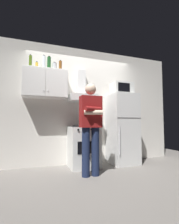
# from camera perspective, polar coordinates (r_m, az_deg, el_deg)

# --- Properties ---
(ground_plane) EXTENTS (7.00, 7.00, 0.00)m
(ground_plane) POSITION_cam_1_polar(r_m,az_deg,el_deg) (3.40, 0.00, -19.70)
(ground_plane) COLOR slate
(back_wall_tiled) EXTENTS (4.80, 0.10, 2.70)m
(back_wall_tiled) POSITION_cam_1_polar(r_m,az_deg,el_deg) (3.87, -2.92, 2.39)
(back_wall_tiled) COLOR silver
(back_wall_tiled) RESTS_ON ground_plane
(upper_cabinet) EXTENTS (0.90, 0.37, 0.60)m
(upper_cabinet) POSITION_cam_1_polar(r_m,az_deg,el_deg) (3.57, -15.24, 9.57)
(upper_cabinet) COLOR white
(stove_oven) EXTENTS (0.60, 0.62, 0.87)m
(stove_oven) POSITION_cam_1_polar(r_m,az_deg,el_deg) (3.53, -2.14, -11.94)
(stove_oven) COLOR white
(stove_oven) RESTS_ON ground_plane
(range_hood) EXTENTS (0.60, 0.44, 0.75)m
(range_hood) POSITION_cam_1_polar(r_m,az_deg,el_deg) (3.68, -2.67, 6.61)
(range_hood) COLOR white
(refrigerator) EXTENTS (0.60, 0.62, 1.60)m
(refrigerator) POSITION_cam_1_polar(r_m,az_deg,el_deg) (3.89, 11.46, -5.69)
(refrigerator) COLOR silver
(refrigerator) RESTS_ON ground_plane
(microwave) EXTENTS (0.48, 0.37, 0.28)m
(microwave) POSITION_cam_1_polar(r_m,az_deg,el_deg) (3.98, 11.14, 7.97)
(microwave) COLOR silver
(microwave) RESTS_ON refrigerator
(person_standing) EXTENTS (0.38, 0.33, 1.64)m
(person_standing) POSITION_cam_1_polar(r_m,az_deg,el_deg) (2.91, 0.44, -4.42)
(person_standing) COLOR #192342
(person_standing) RESTS_ON ground_plane
(cooking_pot) EXTENTS (0.30, 0.20, 0.13)m
(cooking_pot) POSITION_cam_1_polar(r_m,az_deg,el_deg) (3.42, 0.55, -3.73)
(cooking_pot) COLOR #B7BABF
(cooking_pot) RESTS_ON stove_oven
(bottle_spice_jar) EXTENTS (0.05, 0.05, 0.14)m
(bottle_spice_jar) POSITION_cam_1_polar(r_m,az_deg,el_deg) (3.63, -18.02, 15.34)
(bottle_spice_jar) COLOR gold
(bottle_spice_jar) RESTS_ON upper_cabinet
(bottle_vodka_clear) EXTENTS (0.07, 0.07, 0.32)m
(bottle_vodka_clear) POSITION_cam_1_polar(r_m,az_deg,el_deg) (3.73, -15.76, 16.27)
(bottle_vodka_clear) COLOR silver
(bottle_vodka_clear) RESTS_ON upper_cabinet
(bottle_wine_green) EXTENTS (0.08, 0.08, 0.32)m
(bottle_wine_green) POSITION_cam_1_polar(r_m,az_deg,el_deg) (3.75, -14.03, 16.11)
(bottle_wine_green) COLOR #19471E
(bottle_wine_green) RESTS_ON upper_cabinet
(bottle_olive_oil) EXTENTS (0.06, 0.06, 0.28)m
(bottle_olive_oil) POSITION_cam_1_polar(r_m,az_deg,el_deg) (3.69, -20.03, 16.25)
(bottle_olive_oil) COLOR #4C6B19
(bottle_olive_oil) RESTS_ON upper_cabinet
(bottle_beer_brown) EXTENTS (0.06, 0.06, 0.24)m
(bottle_beer_brown) POSITION_cam_1_polar(r_m,az_deg,el_deg) (3.72, -10.18, 15.59)
(bottle_beer_brown) COLOR brown
(bottle_beer_brown) RESTS_ON upper_cabinet
(bottle_canister_steel) EXTENTS (0.10, 0.10, 0.19)m
(bottle_canister_steel) POSITION_cam_1_polar(r_m,az_deg,el_deg) (3.73, -12.20, 15.19)
(bottle_canister_steel) COLOR #B2B5BA
(bottle_canister_steel) RESTS_ON upper_cabinet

